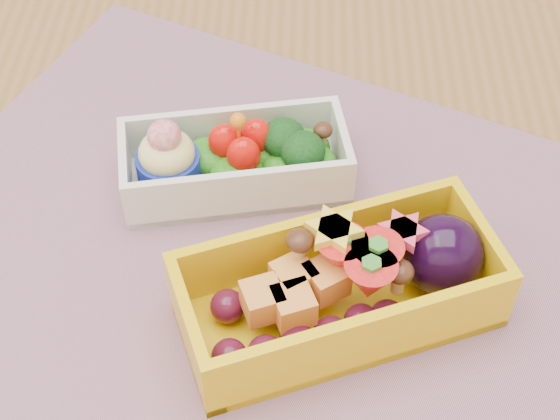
{
  "coord_description": "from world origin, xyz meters",
  "views": [
    {
      "loc": [
        -0.0,
        -0.33,
        1.19
      ],
      "look_at": [
        -0.01,
        0.01,
        0.79
      ],
      "focal_mm": 55.09,
      "sensor_mm": 36.0,
      "label": 1
    }
  ],
  "objects_px": {
    "placemat": "(268,255)",
    "bento_white": "(234,161)",
    "bento_yellow": "(346,287)",
    "table": "(299,349)"
  },
  "relations": [
    {
      "from": "placemat",
      "to": "bento_white",
      "type": "bearing_deg",
      "value": 112.19
    },
    {
      "from": "placemat",
      "to": "bento_yellow",
      "type": "distance_m",
      "value": 0.07
    },
    {
      "from": "table",
      "to": "bento_white",
      "type": "distance_m",
      "value": 0.15
    },
    {
      "from": "bento_white",
      "to": "bento_yellow",
      "type": "relative_size",
      "value": 0.79
    },
    {
      "from": "table",
      "to": "bento_white",
      "type": "height_order",
      "value": "bento_white"
    },
    {
      "from": "bento_yellow",
      "to": "bento_white",
      "type": "bearing_deg",
      "value": 103.54
    },
    {
      "from": "table",
      "to": "bento_white",
      "type": "xyz_separation_m",
      "value": [
        -0.05,
        0.07,
        0.12
      ]
    },
    {
      "from": "table",
      "to": "bento_yellow",
      "type": "relative_size",
      "value": 5.87
    },
    {
      "from": "table",
      "to": "placemat",
      "type": "bearing_deg",
      "value": 160.71
    },
    {
      "from": "bento_white",
      "to": "bento_yellow",
      "type": "xyz_separation_m",
      "value": [
        0.07,
        -0.11,
        0.01
      ]
    }
  ]
}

